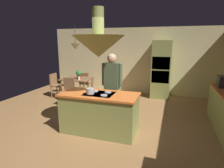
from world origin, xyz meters
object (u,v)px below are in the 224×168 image
at_px(person_at_island, 112,83).
at_px(chair_facing_island, 68,89).
at_px(kitchen_island, 100,113).
at_px(chair_at_corner, 56,84).
at_px(cooking_pot_on_cooktop, 90,91).
at_px(dining_table, 77,81).
at_px(cup_on_table, 79,78).
at_px(oven_tower, 161,70).
at_px(potted_plant_on_table, 79,74).
at_px(chair_by_back_wall, 85,82).

distance_m(person_at_island, chair_facing_island, 2.01).
relative_size(kitchen_island, chair_at_corner, 1.98).
xyz_separation_m(person_at_island, chair_at_corner, (-2.66, 1.43, -0.50)).
distance_m(chair_at_corner, cooking_pot_on_cooktop, 3.33).
height_order(kitchen_island, dining_table, kitchen_island).
xyz_separation_m(kitchen_island, cup_on_table, (-1.51, 1.90, 0.35)).
xyz_separation_m(person_at_island, cooking_pot_on_cooktop, (-0.23, -0.80, -0.02)).
relative_size(kitchen_island, chair_facing_island, 1.98).
bearing_deg(oven_tower, chair_at_corner, -162.76).
height_order(potted_plant_on_table, cooking_pot_on_cooktop, potted_plant_on_table).
relative_size(oven_tower, cup_on_table, 23.00).
relative_size(potted_plant_on_table, cooking_pot_on_cooktop, 1.67).
bearing_deg(cup_on_table, chair_by_back_wall, 102.91).
bearing_deg(person_at_island, oven_tower, 68.25).
height_order(dining_table, potted_plant_on_table, potted_plant_on_table).
relative_size(kitchen_island, dining_table, 1.71).
height_order(person_at_island, cooking_pot_on_cooktop, person_at_island).
bearing_deg(cup_on_table, person_at_island, -37.74).
height_order(chair_at_corner, potted_plant_on_table, potted_plant_on_table).
bearing_deg(person_at_island, chair_by_back_wall, 130.77).
bearing_deg(dining_table, cooking_pot_on_cooktop, -55.37).
xyz_separation_m(oven_tower, person_at_island, (-1.03, -2.57, -0.03)).
bearing_deg(chair_by_back_wall, dining_table, 90.00).
distance_m(oven_tower, person_at_island, 2.77).
relative_size(chair_by_back_wall, potted_plant_on_table, 2.90).
distance_m(kitchen_island, cooking_pot_on_cooktop, 0.57).
relative_size(kitchen_island, oven_tower, 0.83).
xyz_separation_m(person_at_island, chair_by_back_wall, (-1.77, 2.06, -0.50)).
distance_m(potted_plant_on_table, cup_on_table, 0.18).
relative_size(chair_facing_island, chair_at_corner, 1.00).
bearing_deg(chair_by_back_wall, cooking_pot_on_cooktop, 118.31).
xyz_separation_m(oven_tower, chair_facing_island, (-2.80, -1.77, -0.53)).
distance_m(kitchen_island, dining_table, 2.71).
bearing_deg(kitchen_island, chair_at_corner, 140.88).
bearing_deg(person_at_island, cup_on_table, 142.26).
xyz_separation_m(kitchen_island, cooking_pot_on_cooktop, (-0.16, -0.13, 0.53)).
height_order(kitchen_island, chair_by_back_wall, kitchen_island).
xyz_separation_m(cup_on_table, cooking_pot_on_cooktop, (1.35, -2.03, 0.18)).
xyz_separation_m(chair_facing_island, potted_plant_on_table, (0.14, 0.54, 0.42)).
distance_m(chair_by_back_wall, cooking_pot_on_cooktop, 3.28).
relative_size(dining_table, cooking_pot_on_cooktop, 5.59).
bearing_deg(oven_tower, potted_plant_on_table, -155.13).
bearing_deg(kitchen_island, chair_by_back_wall, 121.92).
height_order(chair_facing_island, cup_on_table, chair_facing_island).
xyz_separation_m(chair_by_back_wall, cup_on_table, (0.19, -0.83, 0.30)).
relative_size(chair_by_back_wall, chair_at_corner, 1.00).
xyz_separation_m(oven_tower, dining_table, (-2.80, -1.14, -0.39)).
bearing_deg(kitchen_island, dining_table, 128.99).
bearing_deg(person_at_island, cooking_pot_on_cooktop, -106.28).
relative_size(person_at_island, chair_facing_island, 2.00).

